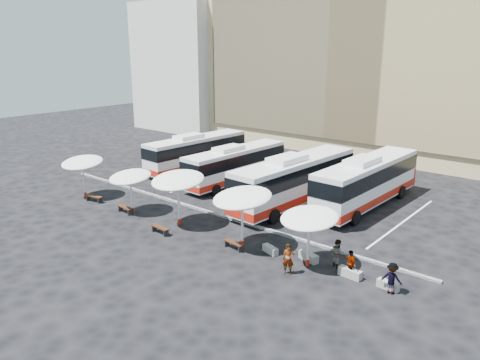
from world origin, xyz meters
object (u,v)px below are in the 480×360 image
Objects in this scene: bus_0 at (197,151)px; sunshade_1 at (130,177)px; bus_3 at (367,180)px; wood_bench_2 at (160,228)px; conc_bench_3 at (388,285)px; sunshade_0 at (82,163)px; bus_1 at (236,164)px; wood_bench_0 at (94,197)px; wood_bench_3 at (234,244)px; passenger_0 at (288,259)px; conc_bench_2 at (350,273)px; sunshade_4 at (309,218)px; passenger_3 at (392,278)px; passenger_2 at (350,264)px; conc_bench_1 at (309,257)px; passenger_1 at (337,253)px; conc_bench_0 at (270,250)px; sunshade_3 at (242,198)px; wood_bench_1 at (125,208)px; sunshade_2 at (178,180)px; bus_2 at (295,179)px.

sunshade_1 is (5.12, -12.08, 0.87)m from bus_0.
bus_3 is 8.06× the size of wood_bench_2.
conc_bench_3 is at bearing -58.41° from bus_3.
bus_0 is 12.33m from sunshade_0.
bus_1 reaches higher than wood_bench_0.
wood_bench_3 is (10.19, -0.16, -2.41)m from sunshade_1.
conc_bench_2 is at bearing 4.15° from passenger_0.
sunshade_0 is 20.95m from sunshade_4.
sunshade_1 is 19.92m from passenger_3.
conc_bench_2 is (17.43, 1.10, -2.52)m from sunshade_1.
wood_bench_0 is 21.79m from passenger_2.
wood_bench_0 is 19.06m from conc_bench_1.
sunshade_0 is 1.18× the size of sunshade_4.
sunshade_0 reaches higher than conc_bench_1.
bus_3 is 7.72× the size of passenger_1.
conc_bench_0 is at bearing -176.80° from conc_bench_2.
conc_bench_2 is at bearing 5.85° from sunshade_3.
sunshade_3 is 4.93m from passenger_0.
wood_bench_3 is (-4.73, -0.96, -2.55)m from sunshade_4.
conc_bench_1 is (19.74, -10.68, -1.65)m from bus_0.
conc_bench_1 is 2.21m from passenger_0.
conc_bench_0 is (11.20, -10.03, -1.61)m from bus_1.
sunshade_3 is at bearing -100.11° from bus_3.
wood_bench_1 is 0.98× the size of passenger_1.
sunshade_0 is 3.05m from wood_bench_0.
bus_0 reaches higher than wood_bench_2.
wood_bench_2 is (10.82, -1.27, -2.56)m from sunshade_0.
sunshade_1 reaches higher than passenger_3.
wood_bench_3 is (5.60, -0.68, -2.89)m from sunshade_2.
passenger_3 is (9.62, 1.02, 0.48)m from wood_bench_3.
conc_bench_2 is at bearing 2.84° from passenger_2.
conc_bench_1 is (9.81, 2.84, -0.13)m from wood_bench_2.
conc_bench_1 is at bearing 19.34° from wood_bench_3.
sunshade_1 is 17.64m from conc_bench_2.
conc_bench_0 is 0.69× the size of passenger_3.
conc_bench_3 is at bearing -161.46° from passenger_1.
passenger_0 is (19.73, -12.80, -1.01)m from bus_0.
conc_bench_2 is at bearing 6.96° from sunshade_4.
sunshade_2 is at bearing -110.77° from bus_2.
bus_1 is 6.80× the size of passenger_3.
sunshade_4 reaches higher than conc_bench_2.
passenger_1 is at bearing 15.51° from wood_bench_2.
passenger_3 is at bearing 2.30° from sunshade_0.
passenger_0 is (-4.93, -1.90, 0.67)m from conc_bench_3.
sunshade_4 is 5.31m from passenger_3.
sunshade_4 is (2.01, -11.79, 0.83)m from bus_3.
sunshade_2 is 2.65× the size of wood_bench_1.
wood_bench_0 is 1.29× the size of conc_bench_1.
wood_bench_0 is 1.46× the size of conc_bench_0.
wood_bench_1 is at bearing -2.88° from sunshade_0.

